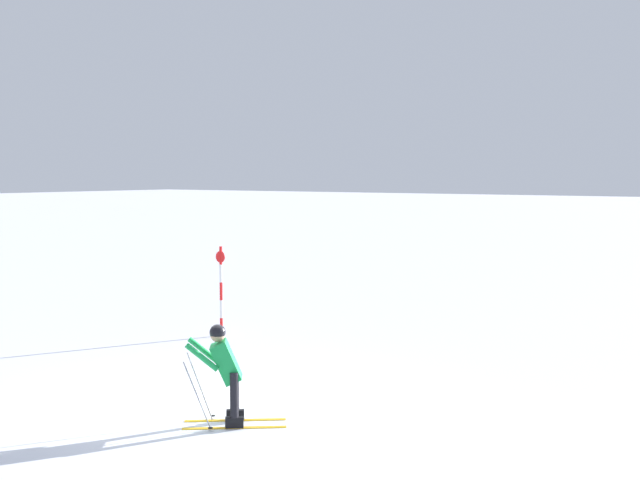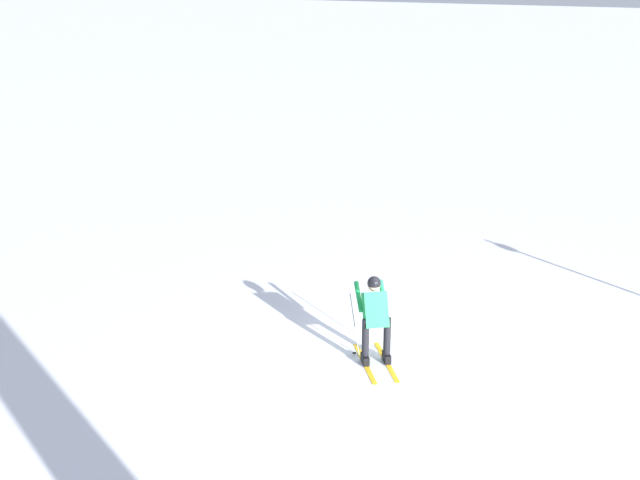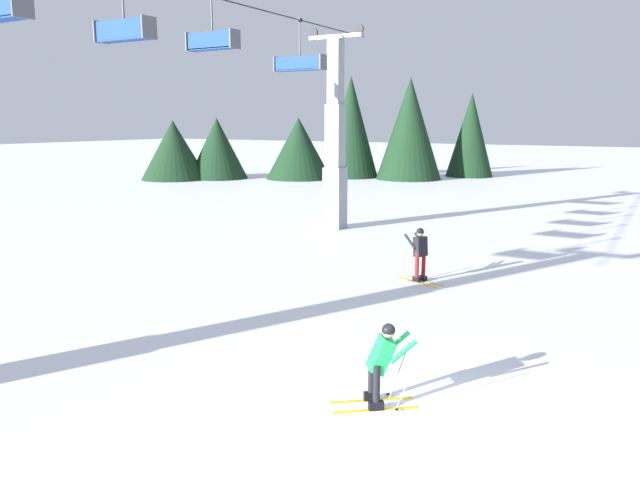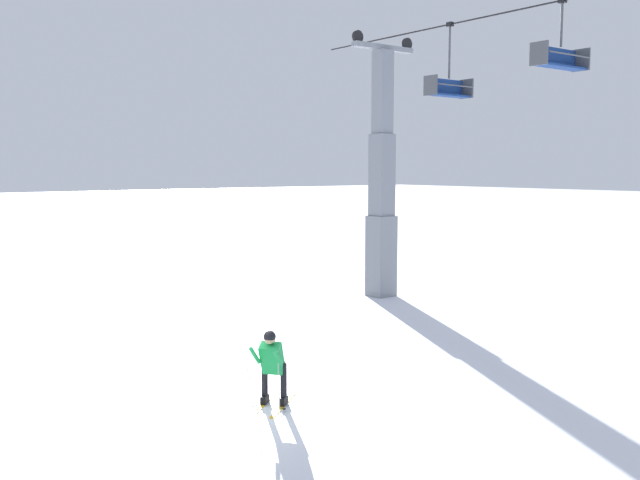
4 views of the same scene
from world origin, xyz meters
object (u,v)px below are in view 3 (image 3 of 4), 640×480
skier_carving_main (382,358)px  chairlift_seat_fourth (211,41)px  chairlift_seat_farthest (299,63)px  skier_distant_uphill (420,250)px  lift_tower_far (335,148)px  chairlift_seat_middle (123,30)px

skier_carving_main → chairlift_seat_fourth: bearing=53.5°
chairlift_seat_farthest → skier_distant_uphill: (-4.27, -7.31, -6.55)m
lift_tower_far → chairlift_seat_fourth: size_ratio=4.76×
chairlift_seat_middle → chairlift_seat_farthest: 9.62m
chairlift_seat_farthest → skier_distant_uphill: 10.71m
chairlift_seat_middle → skier_distant_uphill: 11.30m
skier_distant_uphill → chairlift_seat_middle: bearing=126.2°
lift_tower_far → chairlift_seat_middle: size_ratio=4.69×
chairlift_seat_fourth → chairlift_seat_farthest: same height
chairlift_seat_farthest → skier_carving_main: bearing=-142.6°
lift_tower_far → chairlift_seat_middle: 13.43m
lift_tower_far → chairlift_seat_farthest: size_ratio=4.05×
chairlift_seat_fourth → skier_distant_uphill: 10.13m
skier_carving_main → chairlift_seat_fourth: 14.24m
skier_carving_main → skier_distant_uphill: 9.18m
chairlift_seat_middle → chairlift_seat_fourth: size_ratio=1.01×
chairlift_seat_fourth → skier_carving_main: bearing=-126.5°
lift_tower_far → skier_distant_uphill: 10.87m
lift_tower_far → skier_distant_uphill: lift_tower_far is taller
skier_carving_main → lift_tower_far: 19.34m
skier_carving_main → chairlift_seat_farthest: bearing=37.4°
skier_carving_main → lift_tower_far: size_ratio=0.18×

